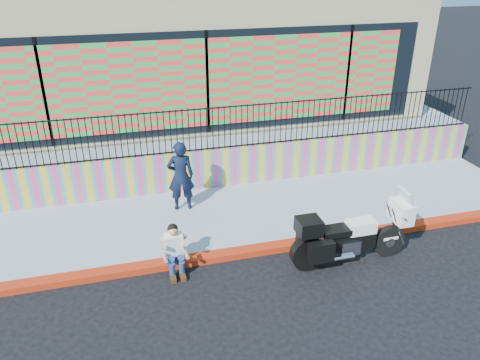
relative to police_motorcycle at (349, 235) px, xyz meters
name	(u,v)px	position (x,y,z in m)	size (l,w,h in m)	color
ground	(248,254)	(-2.00, 0.81, -0.68)	(90.00, 90.00, 0.00)	black
red_curb	(248,251)	(-2.00, 0.81, -0.60)	(16.00, 0.30, 0.15)	#A9240C
sidewalk	(230,215)	(-2.00, 2.46, -0.60)	(16.00, 3.00, 0.15)	#949FB2
mural_wall	(216,168)	(-2.00, 4.06, 0.02)	(16.00, 0.20, 1.10)	#F44086
metal_fence	(215,128)	(-2.00, 4.06, 1.17)	(15.80, 0.04, 1.20)	black
elevated_platform	(187,115)	(-2.00, 9.16, -0.05)	(16.00, 10.00, 1.25)	#949FB2
storefront_building	(184,44)	(-2.00, 8.95, 2.57)	(14.00, 8.06, 4.00)	tan
police_motorcycle	(349,235)	(0.00, 0.00, 0.00)	(2.59, 0.86, 1.61)	black
police_officer	(181,176)	(-3.11, 3.01, 0.38)	(0.66, 0.44, 1.82)	black
seated_man	(175,254)	(-3.62, 0.59, -0.23)	(0.54, 0.71, 1.06)	navy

